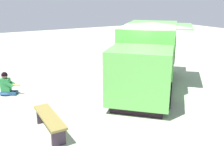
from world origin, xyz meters
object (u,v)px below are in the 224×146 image
(person_customer, at_px, (7,86))
(plaza_bench, at_px, (50,120))
(food_truck, at_px, (148,58))
(planter_flowering_far, at_px, (137,54))

(person_customer, relative_size, plaza_bench, 0.51)
(food_truck, height_order, planter_flowering_far, food_truck)
(person_customer, bearing_deg, plaza_bench, -170.88)
(food_truck, distance_m, person_customer, 5.36)
(planter_flowering_far, bearing_deg, food_truck, 150.25)
(person_customer, bearing_deg, planter_flowering_far, -74.97)
(food_truck, height_order, plaza_bench, food_truck)
(food_truck, distance_m, planter_flowering_far, 4.32)
(food_truck, bearing_deg, planter_flowering_far, -29.75)
(person_customer, height_order, plaza_bench, person_customer)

